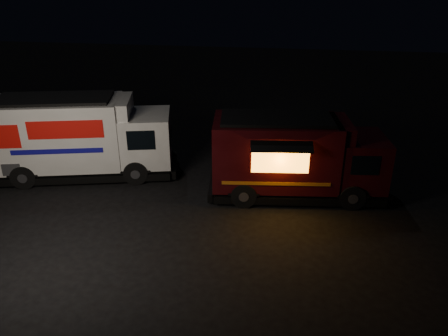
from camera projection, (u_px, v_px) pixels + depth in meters
ground at (172, 221)px, 15.89m from camera, size 80.00×80.00×0.00m
white_truck at (84, 137)px, 18.88m from camera, size 8.26×4.52×3.55m
red_truck at (298, 157)px, 17.19m from camera, size 7.30×3.43×3.27m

